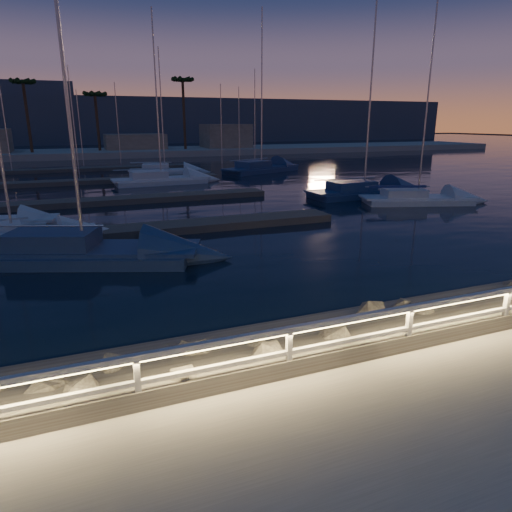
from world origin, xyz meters
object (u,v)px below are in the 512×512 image
Objects in this scene: guard_rail at (239,349)px; sailboat_k at (163,170)px; sailboat_d at (415,198)px; sailboat_c at (78,250)px; sailboat_g at (159,179)px; sailboat_h at (361,191)px; sailboat_l at (260,168)px; sailboat_b at (8,239)px.

guard_rail is 3.38× the size of sailboat_k.
sailboat_d is 1.02× the size of sailboat_k.
sailboat_g is at bearing 92.92° from sailboat_c.
sailboat_l reaches higher than sailboat_h.
sailboat_c is 32.75m from sailboat_k.
sailboat_c reaches higher than sailboat_k.
sailboat_h reaches higher than sailboat_d.
sailboat_d is 0.89× the size of sailboat_g.
sailboat_l is (10.61, -2.22, 0.06)m from sailboat_k.
sailboat_g is 13.99m from sailboat_l.
sailboat_c is 1.19× the size of sailboat_d.
sailboat_l is (12.58, 6.12, 0.02)m from sailboat_g.
sailboat_b is at bearing 110.09° from guard_rail.
sailboat_b is 34.55m from sailboat_l.
sailboat_d is at bearing -3.17° from sailboat_b.
sailboat_d is 0.84× the size of sailboat_h.
sailboat_g is at bearing -89.11° from sailboat_k.
sailboat_k is at bearing 115.41° from sailboat_h.
sailboat_h is at bearing -46.71° from sailboat_g.
sailboat_l reaches higher than guard_rail.
sailboat_c is 1.22× the size of sailboat_k.
sailboat_c reaches higher than guard_rail.
sailboat_d reaches higher than sailboat_b.
sailboat_c reaches higher than sailboat_b.
guard_rail is 43.97m from sailboat_k.
sailboat_l is at bearing 23.54° from sailboat_g.
sailboat_l reaches higher than sailboat_b.
guard_rail is 44.73m from sailboat_l.
sailboat_g is (10.39, 19.70, 0.02)m from sailboat_b.
sailboat_b is 25.36m from sailboat_d.
sailboat_b is 30.64m from sailboat_k.
sailboat_h is 1.21× the size of sailboat_k.
sailboat_g is 18.52m from sailboat_h.
sailboat_c reaches higher than sailboat_h.
sailboat_k is 10.84m from sailboat_l.
sailboat_b is 0.75× the size of sailboat_l.
sailboat_d is at bearing -48.95° from sailboat_k.
sailboat_l is at bearing 76.39° from sailboat_c.
sailboat_h is (18.00, 22.17, -0.93)m from guard_rail.
sailboat_b is 0.97× the size of sailboat_d.
sailboat_d is 28.51m from sailboat_k.
sailboat_d is 4.46m from sailboat_h.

